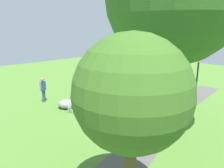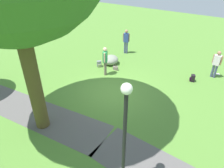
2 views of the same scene
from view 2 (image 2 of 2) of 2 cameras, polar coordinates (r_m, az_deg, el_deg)
name	(u,v)px [view 2 (image 2 of 2)]	position (r m, az deg, el deg)	size (l,w,h in m)	color
ground_plane	(112,92)	(10.38, 0.04, -2.27)	(48.00, 48.00, 0.00)	#528232
footpath_segment_mid	(29,110)	(9.87, -23.05, -6.97)	(8.19, 3.52, 0.01)	#5A5554
lamp_post	(125,129)	(5.05, 3.77, -12.83)	(0.28, 0.28, 3.45)	black
lawn_boulder	(111,60)	(13.41, -0.36, 7.06)	(1.41, 1.49, 0.61)	gray
woman_with_handbag	(105,59)	(11.69, -2.01, 7.26)	(0.40, 0.45, 1.75)	#716855
man_near_boulder	(217,63)	(12.91, 28.15, 5.53)	(0.52, 0.25, 1.64)	#43476D
passerby_on_path	(126,40)	(15.08, 4.14, 12.75)	(0.49, 0.36, 1.82)	#3F4575
handbag_on_grass	(116,68)	(12.60, 1.03, 4.65)	(0.35, 0.35, 0.31)	gray
backpack_by_boulder	(99,64)	(13.09, -3.76, 5.87)	(0.35, 0.35, 0.40)	gray
spare_backpack_on_lawn	(193,78)	(12.20, 22.42, 1.57)	(0.34, 0.34, 0.40)	black
frisbee_on_grass	(218,74)	(13.79, 28.51, 2.54)	(0.23, 0.23, 0.02)	white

